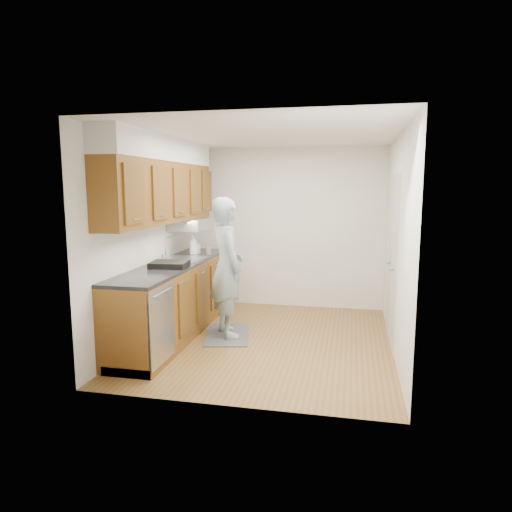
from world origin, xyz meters
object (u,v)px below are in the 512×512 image
(soap_bottle_b, at_px, (196,247))
(steel_can, at_px, (208,250))
(person, at_px, (227,258))
(dish_rack, at_px, (169,264))
(soap_bottle_a, at_px, (194,245))

(soap_bottle_b, height_order, steel_can, soap_bottle_b)
(person, bearing_deg, soap_bottle_b, 10.17)
(dish_rack, bearing_deg, person, 27.56)
(soap_bottle_a, bearing_deg, person, -41.37)
(person, relative_size, steel_can, 15.41)
(steel_can, bearing_deg, person, -55.79)
(soap_bottle_b, bearing_deg, soap_bottle_a, -82.46)
(soap_bottle_b, xyz_separation_m, steel_can, (0.19, -0.02, -0.04))
(person, height_order, soap_bottle_a, person)
(soap_bottle_b, bearing_deg, steel_can, -4.81)
(soap_bottle_b, relative_size, dish_rack, 0.50)
(soap_bottle_a, height_order, soap_bottle_b, soap_bottle_a)
(soap_bottle_a, xyz_separation_m, dish_rack, (0.03, -0.95, -0.12))
(soap_bottle_a, bearing_deg, soap_bottle_b, 97.54)
(soap_bottle_a, distance_m, dish_rack, 0.96)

